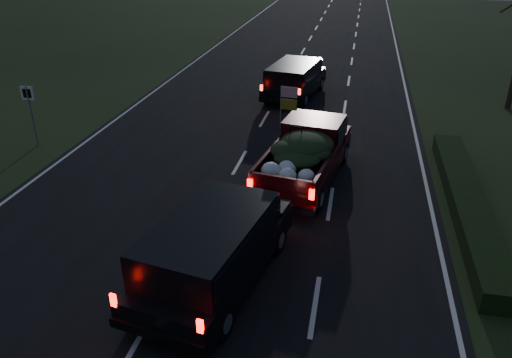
% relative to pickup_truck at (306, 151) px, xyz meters
% --- Properties ---
extents(ground, '(120.00, 120.00, 0.00)m').
position_rel_pickup_truck_xyz_m(ground, '(-2.59, -4.13, -1.09)').
color(ground, black).
rests_on(ground, ground).
extents(road_asphalt, '(14.00, 120.00, 0.02)m').
position_rel_pickup_truck_xyz_m(road_asphalt, '(-2.59, -4.13, -1.08)').
color(road_asphalt, black).
rests_on(road_asphalt, ground).
extents(hedge_row, '(1.00, 10.00, 0.60)m').
position_rel_pickup_truck_xyz_m(hedge_row, '(5.21, -1.13, -0.79)').
color(hedge_row, black).
rests_on(hedge_row, ground).
extents(route_sign, '(0.55, 0.08, 2.50)m').
position_rel_pickup_truck_xyz_m(route_sign, '(-11.09, 0.87, 0.57)').
color(route_sign, gray).
rests_on(route_sign, ground).
extents(pickup_truck, '(2.92, 5.82, 2.92)m').
position_rel_pickup_truck_xyz_m(pickup_truck, '(0.00, 0.00, 0.00)').
color(pickup_truck, '#37070B').
rests_on(pickup_truck, ground).
extents(lead_suv, '(2.88, 5.36, 1.47)m').
position_rel_pickup_truck_xyz_m(lead_suv, '(-1.72, 9.55, 0.02)').
color(lead_suv, black).
rests_on(lead_suv, ground).
extents(rear_suv, '(3.14, 5.64, 1.53)m').
position_rel_pickup_truck_xyz_m(rear_suv, '(-1.54, -6.31, 0.06)').
color(rear_suv, black).
rests_on(rear_suv, ground).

